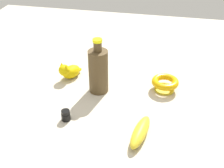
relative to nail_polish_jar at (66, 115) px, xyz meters
The scene contains 6 objects.
ground 0.21m from the nail_polish_jar, 138.34° to the left, with size 2.00×2.00×0.00m, color #BCB29E.
nail_polish_jar is the anchor object (origin of this frame).
bottle_tall 0.23m from the nail_polish_jar, 160.88° to the left, with size 0.08×0.08×0.24m.
cat_figurine 0.29m from the nail_polish_jar, 164.06° to the right, with size 0.12×0.10×0.09m.
banana 0.28m from the nail_polish_jar, 82.89° to the left, with size 0.17×0.05×0.05m, color gold.
bowl 0.43m from the nail_polish_jar, 127.96° to the left, with size 0.11×0.11×0.05m.
Camera 1 is at (0.92, 0.19, 0.70)m, focal length 46.31 mm.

